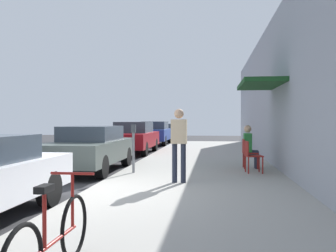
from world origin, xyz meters
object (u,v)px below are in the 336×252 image
(seated_patron_1, at_px, (250,145))
(pedestrian_standing, at_px, (179,139))
(bicycle_0, at_px, (52,240))
(parked_car_3, at_px, (155,133))
(parked_car_2, at_px, (134,137))
(cafe_chair_1, at_px, (248,151))
(parked_car_1, at_px, (91,148))
(parking_meter, at_px, (133,145))
(parked_car_4, at_px, (167,131))
(cafe_chair_0, at_px, (251,154))

(seated_patron_1, xyz_separation_m, pedestrian_standing, (-1.87, -2.75, 0.30))
(bicycle_0, bearing_deg, pedestrian_standing, 82.82)
(parked_car_3, relative_size, seated_patron_1, 3.41)
(parked_car_2, xyz_separation_m, seated_patron_1, (4.81, -5.68, 0.05))
(seated_patron_1, bearing_deg, cafe_chair_1, -179.14)
(cafe_chair_1, bearing_deg, bicycle_0, -107.21)
(parked_car_1, bearing_deg, parked_car_2, 90.00)
(parked_car_3, bearing_deg, parking_meter, -83.35)
(bicycle_0, bearing_deg, parked_car_1, 106.75)
(seated_patron_1, bearing_deg, parked_car_4, 105.03)
(parked_car_2, bearing_deg, parked_car_3, 90.00)
(parking_meter, xyz_separation_m, pedestrian_standing, (1.39, -1.44, 0.23))
(parked_car_3, distance_m, bicycle_0, 20.08)
(cafe_chair_0, relative_size, cafe_chair_1, 1.00)
(cafe_chair_1, xyz_separation_m, seated_patron_1, (0.06, 0.00, 0.19))
(parked_car_1, bearing_deg, parked_car_4, 90.00)
(cafe_chair_0, bearing_deg, parked_car_1, 172.74)
(parked_car_4, xyz_separation_m, bicycle_0, (2.28, -25.87, -0.20))
(bicycle_0, xyz_separation_m, cafe_chair_1, (2.47, 7.96, 0.14))
(parked_car_3, bearing_deg, parked_car_2, -90.00)
(parked_car_3, relative_size, cafe_chair_1, 5.06)
(parked_car_3, xyz_separation_m, parking_meter, (1.55, -13.29, 0.12))
(parked_car_4, xyz_separation_m, seated_patron_1, (4.81, -17.91, 0.13))
(parked_car_4, bearing_deg, parked_car_2, -90.00)
(parked_car_4, bearing_deg, pedestrian_standing, -81.90)
(parked_car_2, height_order, parking_meter, parked_car_2)
(seated_patron_1, bearing_deg, parked_car_2, 130.27)
(parked_car_1, bearing_deg, seated_patron_1, 4.41)
(bicycle_0, relative_size, cafe_chair_1, 1.97)
(parked_car_3, distance_m, cafe_chair_1, 12.89)
(parked_car_4, bearing_deg, parked_car_3, -90.00)
(parked_car_4, relative_size, seated_patron_1, 3.41)
(cafe_chair_1, bearing_deg, seated_patron_1, 0.86)
(parked_car_4, relative_size, bicycle_0, 2.57)
(parked_car_4, relative_size, parking_meter, 3.33)
(parking_meter, height_order, pedestrian_standing, pedestrian_standing)
(parking_meter, distance_m, seated_patron_1, 3.51)
(parked_car_2, relative_size, parked_car_3, 1.00)
(parking_meter, height_order, cafe_chair_0, parking_meter)
(parking_meter, xyz_separation_m, bicycle_0, (0.73, -6.65, -0.41))
(pedestrian_standing, bearing_deg, bicycle_0, -97.18)
(parked_car_2, height_order, cafe_chair_0, parked_car_2)
(cafe_chair_1, distance_m, seated_patron_1, 0.20)
(parked_car_2, xyz_separation_m, parking_meter, (1.55, -6.99, 0.13))
(pedestrian_standing, bearing_deg, parked_car_1, 141.01)
(parked_car_3, height_order, parked_car_4, parked_car_3)
(bicycle_0, bearing_deg, parked_car_3, 96.53)
(parked_car_1, distance_m, parked_car_2, 6.05)
(parked_car_4, height_order, parking_meter, parking_meter)
(cafe_chair_0, relative_size, seated_patron_1, 0.67)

